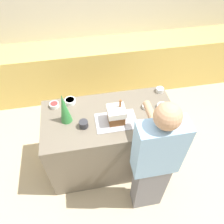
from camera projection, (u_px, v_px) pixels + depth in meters
ground_plane at (110, 160)px, 3.17m from camera, size 12.00×12.00×0.00m
wall_back at (88, 14)px, 3.52m from camera, size 8.00×0.05×2.60m
back_cabinet_block at (94, 68)px, 3.92m from camera, size 6.00×0.60×0.91m
kitchen_island at (110, 141)px, 2.82m from camera, size 1.53×0.77×0.96m
baking_tray at (116, 121)px, 2.41m from camera, size 0.45×0.29×0.01m
gingerbread_house at (116, 115)px, 2.33m from camera, size 0.19×0.18×0.28m
decorative_tree at (64, 108)px, 2.28m from camera, size 0.13×0.13×0.38m
candy_bowl_center_rear at (70, 101)px, 2.59m from camera, size 0.13×0.13×0.05m
candy_bowl_behind_tray at (54, 105)px, 2.55m from camera, size 0.11×0.11×0.05m
candy_bowl_far_left at (163, 106)px, 2.54m from camera, size 0.13×0.13×0.04m
candy_bowl_far_right at (146, 106)px, 2.54m from camera, size 0.09×0.09×0.04m
candy_bowl_near_tray_right at (160, 90)px, 2.72m from camera, size 0.09×0.09×0.05m
mug at (84, 124)px, 2.33m from camera, size 0.10×0.10×0.08m
person at (154, 164)px, 2.15m from camera, size 0.44×0.55×1.69m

